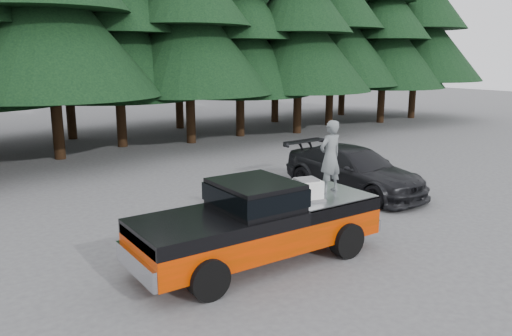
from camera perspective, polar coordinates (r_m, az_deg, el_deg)
ground at (r=12.04m, az=-0.02°, el=-9.96°), size 120.00×120.00×0.00m
pickup_truck at (r=11.50m, az=0.29°, el=-7.53°), size 6.00×2.04×1.33m
truck_cab at (r=11.14m, az=-0.12°, el=-2.99°), size 1.66×1.90×0.59m
air_compressor at (r=11.75m, az=5.77°, el=-2.59°), size 0.77×0.69×0.45m
man_on_bed at (r=12.37m, az=8.48°, el=1.31°), size 0.68×0.46×1.79m
parked_car at (r=17.51m, az=11.13°, el=-0.26°), size 2.51×5.53×1.57m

